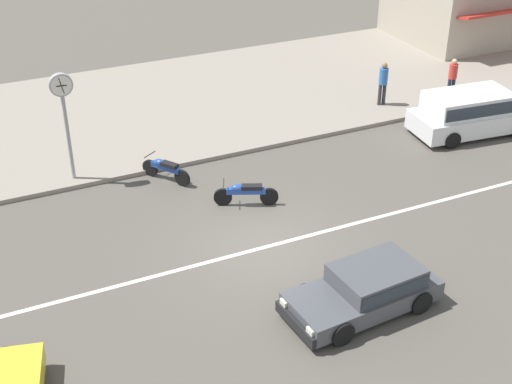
{
  "coord_description": "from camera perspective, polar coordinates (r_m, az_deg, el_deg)",
  "views": [
    {
      "loc": [
        -7.11,
        -14.72,
        11.2
      ],
      "look_at": [
        0.45,
        1.63,
        0.8
      ],
      "focal_mm": 50.0,
      "sensor_mm": 36.0,
      "label": 1
    }
  ],
  "objects": [
    {
      "name": "pedestrian_by_shop",
      "position": [
        28.38,
        10.14,
        8.81
      ],
      "size": [
        0.34,
        0.34,
        1.72
      ],
      "color": "#333338",
      "rests_on": "kerb_strip"
    },
    {
      "name": "kerb_strip",
      "position": [
        28.4,
        -8.37,
        6.61
      ],
      "size": [
        68.0,
        10.0,
        0.15
      ],
      "primitive_type": "cube",
      "color": "gray",
      "rests_on": "ground"
    },
    {
      "name": "motorcycle_2",
      "position": [
        21.52,
        -0.85,
        -0.05
      ],
      "size": [
        1.84,
        0.97,
        0.8
      ],
      "color": "black",
      "rests_on": "ground"
    },
    {
      "name": "minivan_white_0",
      "position": [
        27.08,
        16.82,
        6.2
      ],
      "size": [
        4.77,
        2.33,
        1.56
      ],
      "color": "white",
      "rests_on": "ground"
    },
    {
      "name": "hatchback_dark_grey_2",
      "position": [
        17.57,
        8.9,
        -7.58
      ],
      "size": [
        3.95,
        2.0,
        1.1
      ],
      "color": "#47494F",
      "rests_on": "ground"
    },
    {
      "name": "motorcycle_0",
      "position": [
        23.04,
        -7.27,
        1.85
      ],
      "size": [
        1.14,
        1.6,
        0.8
      ],
      "color": "black",
      "rests_on": "ground"
    },
    {
      "name": "lane_centre_stripe",
      "position": [
        19.81,
        0.8,
        -4.41
      ],
      "size": [
        50.4,
        0.14,
        0.01
      ],
      "primitive_type": "cube",
      "color": "silver",
      "rests_on": "ground"
    },
    {
      "name": "street_clock",
      "position": [
        22.51,
        -15.19,
        7.1
      ],
      "size": [
        0.71,
        0.22,
        3.54
      ],
      "color": "#9E9EA3",
      "rests_on": "kerb_strip"
    },
    {
      "name": "ground_plane",
      "position": [
        19.82,
        0.8,
        -4.42
      ],
      "size": [
        160.0,
        160.0,
        0.0
      ],
      "primitive_type": "plane",
      "color": "#544F47"
    },
    {
      "name": "pedestrian_near_clock",
      "position": [
        29.71,
        15.46,
        9.0
      ],
      "size": [
        0.34,
        0.34,
        1.61
      ],
      "color": "#232838",
      "rests_on": "kerb_strip"
    }
  ]
}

